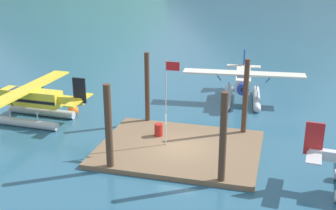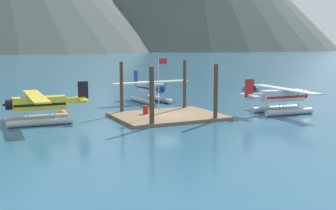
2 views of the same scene
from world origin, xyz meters
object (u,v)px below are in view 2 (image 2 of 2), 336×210
at_px(mooring_buoy, 62,114).
at_px(boat_grey_open_east, 250,87).
at_px(fuel_drum, 146,110).
at_px(seaplane_silver_stbd_aft, 282,99).
at_px(seaplane_cream_bow_right, 150,90).
at_px(flagpole, 160,79).
at_px(seaplane_yellow_port_fwd, 39,107).

xyz_separation_m(mooring_buoy, boat_grey_open_east, (32.95, 13.26, 0.05)).
bearing_deg(fuel_drum, seaplane_silver_stbd_aft, -16.96).
distance_m(seaplane_silver_stbd_aft, seaplane_cream_bow_right, 17.08).
relative_size(flagpole, seaplane_yellow_port_fwd, 0.56).
bearing_deg(seaplane_yellow_port_fwd, seaplane_silver_stbd_aft, -12.00).
bearing_deg(seaplane_yellow_port_fwd, mooring_buoy, 36.74).
distance_m(flagpole, fuel_drum, 3.63).
height_order(fuel_drum, seaplane_silver_stbd_aft, seaplane_silver_stbd_aft).
distance_m(mooring_buoy, seaplane_yellow_port_fwd, 3.30).
relative_size(seaplane_yellow_port_fwd, boat_grey_open_east, 2.24).
height_order(fuel_drum, mooring_buoy, fuel_drum).
bearing_deg(flagpole, mooring_buoy, 155.56).
xyz_separation_m(flagpole, seaplane_silver_stbd_aft, (13.15, -3.01, -2.39)).
height_order(seaplane_silver_stbd_aft, seaplane_cream_bow_right, same).
relative_size(flagpole, mooring_buoy, 6.65).
bearing_deg(seaplane_silver_stbd_aft, seaplane_cream_bow_right, 123.21).
height_order(mooring_buoy, seaplane_cream_bow_right, seaplane_cream_bow_right).
bearing_deg(seaplane_cream_bow_right, boat_grey_open_east, 16.72).
height_order(seaplane_cream_bow_right, boat_grey_open_east, seaplane_cream_bow_right).
xyz_separation_m(flagpole, seaplane_yellow_port_fwd, (-11.46, 2.22, -2.39)).
xyz_separation_m(fuel_drum, seaplane_cream_bow_right, (4.81, 9.97, 0.84)).
bearing_deg(boat_grey_open_east, seaplane_yellow_port_fwd, -156.90).
bearing_deg(seaplane_cream_bow_right, mooring_buoy, -150.59).
xyz_separation_m(fuel_drum, seaplane_silver_stbd_aft, (14.16, -4.32, 0.84)).
bearing_deg(flagpole, fuel_drum, 127.52).
bearing_deg(mooring_buoy, fuel_drum, -19.16).
xyz_separation_m(seaplane_yellow_port_fwd, boat_grey_open_east, (35.43, 15.12, -1.09)).
bearing_deg(flagpole, seaplane_silver_stbd_aft, -12.88).
xyz_separation_m(flagpole, fuel_drum, (-1.00, 1.31, -3.23)).
distance_m(flagpole, mooring_buoy, 10.47).
distance_m(mooring_buoy, boat_grey_open_east, 35.52).
bearing_deg(fuel_drum, seaplane_cream_bow_right, 64.26).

